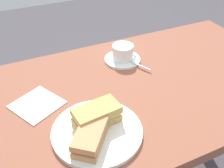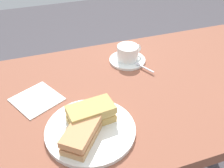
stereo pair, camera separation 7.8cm
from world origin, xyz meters
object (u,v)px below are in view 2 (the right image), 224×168
object	(u,v)px
dining_table	(145,107)
sandwich_back	(81,135)
sandwich_plate	(90,130)
coffee_saucer	(127,60)
spoon	(141,66)
sandwich_front	(91,114)
napkin	(37,99)
coffee_cup	(128,52)

from	to	relation	value
dining_table	sandwich_back	xyz separation A→B (m)	(-0.31, -0.20, 0.15)
sandwich_plate	coffee_saucer	xyz separation A→B (m)	(0.26, 0.35, -0.00)
sandwich_plate	spoon	bearing A→B (deg)	42.81
sandwich_front	sandwich_back	world-z (taller)	sandwich_front
sandwich_front	napkin	world-z (taller)	sandwich_front
coffee_saucer	coffee_cup	distance (m)	0.04
dining_table	sandwich_back	size ratio (longest dim) A/B	8.33
sandwich_front	coffee_cup	distance (m)	0.41
napkin	dining_table	bearing A→B (deg)	-6.64
sandwich_back	sandwich_plate	bearing A→B (deg)	47.37
dining_table	napkin	distance (m)	0.44
coffee_saucer	spoon	distance (m)	0.08
dining_table	sandwich_plate	world-z (taller)	sandwich_plate
sandwich_plate	sandwich_back	distance (m)	0.06
sandwich_back	spoon	size ratio (longest dim) A/B	1.64
coffee_saucer	sandwich_plate	bearing A→B (deg)	-127.05
coffee_cup	coffee_saucer	bearing A→B (deg)	-163.14
dining_table	sandwich_front	distance (m)	0.33
sandwich_plate	spoon	distance (m)	0.41
sandwich_front	sandwich_back	size ratio (longest dim) A/B	0.99
coffee_cup	sandwich_front	bearing A→B (deg)	-128.45
coffee_saucer	napkin	bearing A→B (deg)	-161.26
sandwich_plate	sandwich_front	distance (m)	0.05
spoon	napkin	xyz separation A→B (m)	(-0.44, -0.06, -0.01)
sandwich_front	coffee_cup	world-z (taller)	same
coffee_saucer	coffee_cup	world-z (taller)	coffee_cup
sandwich_back	napkin	xyz separation A→B (m)	(-0.11, 0.25, -0.04)
coffee_cup	napkin	size ratio (longest dim) A/B	0.79
coffee_saucer	napkin	size ratio (longest dim) A/B	1.05
sandwich_plate	dining_table	bearing A→B (deg)	30.66
spoon	napkin	bearing A→B (deg)	-171.65
sandwich_plate	coffee_saucer	distance (m)	0.44
napkin	sandwich_front	bearing A→B (deg)	-49.17
dining_table	coffee_saucer	world-z (taller)	coffee_saucer
coffee_cup	spoon	bearing A→B (deg)	-65.94
dining_table	spoon	size ratio (longest dim) A/B	13.63
sandwich_plate	coffee_saucer	bearing A→B (deg)	52.95
sandwich_front	dining_table	bearing A→B (deg)	26.59
dining_table	napkin	bearing A→B (deg)	173.36
dining_table	spoon	bearing A→B (deg)	78.29
sandwich_plate	sandwich_front	bearing A→B (deg)	68.34
sandwich_front	coffee_saucer	distance (m)	0.41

